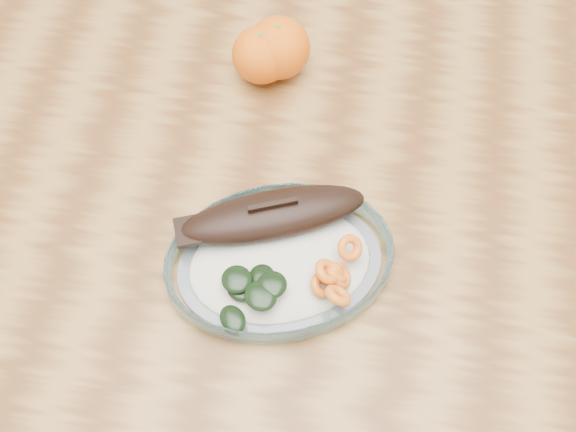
{
  "coord_description": "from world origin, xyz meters",
  "views": [
    {
      "loc": [
        0.13,
        -0.48,
        1.55
      ],
      "look_at": [
        0.06,
        -0.06,
        0.77
      ],
      "focal_mm": 45.0,
      "sensor_mm": 36.0,
      "label": 1
    }
  ],
  "objects_px": {
    "plated_meal": "(279,258)",
    "orange_left": "(278,48)",
    "dining_table": "(253,215)",
    "orange_right": "(262,55)"
  },
  "relations": [
    {
      "from": "dining_table",
      "to": "orange_right",
      "type": "height_order",
      "value": "orange_right"
    },
    {
      "from": "dining_table",
      "to": "orange_left",
      "type": "distance_m",
      "value": 0.23
    },
    {
      "from": "plated_meal",
      "to": "orange_left",
      "type": "bearing_deg",
      "value": 79.48
    },
    {
      "from": "dining_table",
      "to": "orange_right",
      "type": "bearing_deg",
      "value": 95.03
    },
    {
      "from": "orange_right",
      "to": "orange_left",
      "type": "bearing_deg",
      "value": 32.2
    },
    {
      "from": "orange_right",
      "to": "plated_meal",
      "type": "bearing_deg",
      "value": -75.5
    },
    {
      "from": "orange_left",
      "to": "orange_right",
      "type": "bearing_deg",
      "value": -147.8
    },
    {
      "from": "dining_table",
      "to": "orange_right",
      "type": "distance_m",
      "value": 0.22
    },
    {
      "from": "plated_meal",
      "to": "orange_left",
      "type": "relative_size",
      "value": 7.22
    },
    {
      "from": "dining_table",
      "to": "plated_meal",
      "type": "bearing_deg",
      "value": -62.87
    }
  ]
}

